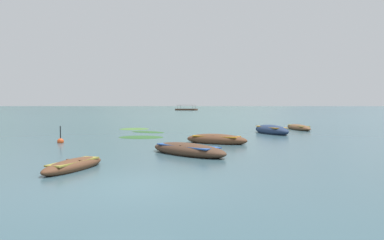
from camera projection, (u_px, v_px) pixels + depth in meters
ground_plane at (193, 106)px, 1508.31m from camera, size 6000.00×6000.00×0.00m
mountain_1 at (101, 68)px, 2192.49m from camera, size 1752.56×1752.56×467.40m
mountain_2 at (189, 67)px, 1813.23m from camera, size 1199.42×1199.42×390.27m
mountain_3 at (340, 67)px, 1953.73m from camera, size 1135.79×1135.79×425.94m
rowboat_0 at (74, 165)px, 12.09m from camera, size 1.72×3.12×0.46m
rowboat_1 at (298, 128)px, 32.00m from camera, size 1.60×4.59×0.59m
rowboat_4 at (216, 140)px, 20.51m from camera, size 3.88×2.80×0.68m
rowboat_5 at (271, 130)px, 27.67m from camera, size 2.70×4.66×0.84m
rowboat_7 at (188, 150)px, 15.86m from camera, size 4.03×4.03×0.64m
ferry_0 at (186, 109)px, 156.43m from camera, size 9.97×7.01×2.54m
mooring_buoy at (61, 141)px, 20.75m from camera, size 0.38×0.38×1.08m
weed_patch_0 at (134, 129)px, 32.86m from camera, size 3.05×3.18×0.14m
weed_patch_1 at (141, 137)px, 24.34m from camera, size 3.31×2.67×0.14m
weed_patch_2 at (148, 132)px, 29.02m from camera, size 3.45×2.87×0.14m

